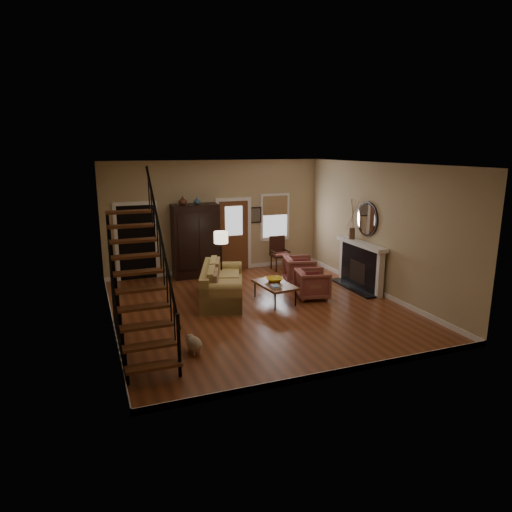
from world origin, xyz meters
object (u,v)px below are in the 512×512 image
object	(u,v)px
coffee_table	(275,292)
armchair_left	(312,284)
armchair_right	(300,270)
sofa	(222,284)
floor_lamp	(221,262)
side_chair	(280,254)
armoire	(196,241)

from	to	relation	value
coffee_table	armchair_left	world-z (taller)	armchair_left
armchair_right	coffee_table	bearing A→B (deg)	147.26
sofa	coffee_table	bearing A→B (deg)	-6.91
sofa	coffee_table	distance (m)	1.29
floor_lamp	coffee_table	bearing A→B (deg)	-53.23
armchair_right	floor_lamp	bearing A→B (deg)	100.92
armchair_right	side_chair	bearing A→B (deg)	11.37
coffee_table	side_chair	size ratio (longest dim) A/B	1.16
sofa	armchair_left	bearing A→B (deg)	1.85
floor_lamp	armoire	bearing A→B (deg)	100.35
sofa	side_chair	world-z (taller)	side_chair
sofa	armchair_left	xyz separation A→B (m)	(2.13, -0.64, -0.05)
armoire	armchair_left	distance (m)	3.76
coffee_table	side_chair	world-z (taller)	side_chair
side_chair	armchair_left	bearing A→B (deg)	-96.88
coffee_table	sofa	bearing A→B (deg)	154.38
floor_lamp	side_chair	distance (m)	2.66
sofa	armchair_right	distance (m)	2.46
side_chair	armoire	bearing A→B (deg)	175.52
sofa	armoire	bearing A→B (deg)	110.98
coffee_table	armoire	bearing A→B (deg)	113.51
armchair_left	side_chair	size ratio (longest dim) A/B	0.77
coffee_table	floor_lamp	world-z (taller)	floor_lamp
armchair_left	floor_lamp	xyz separation A→B (m)	(-1.93, 1.37, 0.43)
sofa	floor_lamp	world-z (taller)	floor_lamp
sofa	floor_lamp	bearing A→B (deg)	93.46
floor_lamp	armchair_left	bearing A→B (deg)	-35.38
armchair_right	floor_lamp	distance (m)	2.23
coffee_table	floor_lamp	bearing A→B (deg)	126.77
armoire	floor_lamp	distance (m)	1.63
sofa	floor_lamp	size ratio (longest dim) A/B	1.41
armoire	side_chair	distance (m)	2.61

